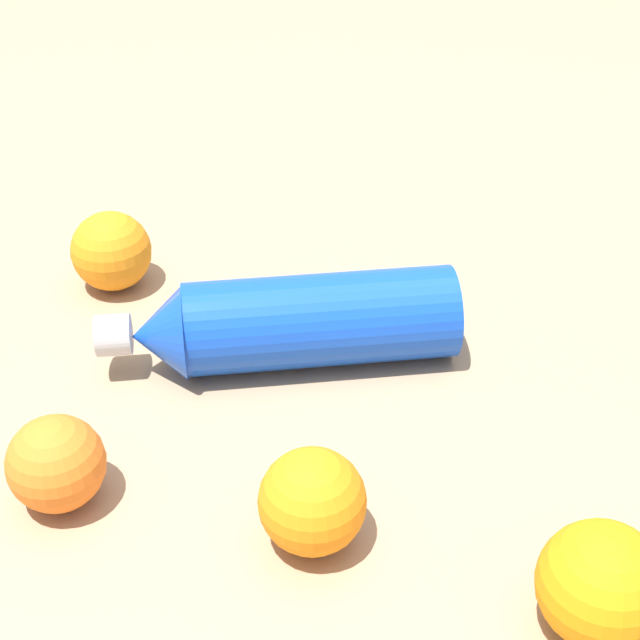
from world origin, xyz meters
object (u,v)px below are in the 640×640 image
Objects in this scene: orange_1 at (56,463)px; orange_3 at (601,585)px; orange_0 at (111,251)px; water_bottle at (291,322)px; orange_2 at (312,501)px.

orange_3 reaches higher than orange_1.
orange_0 is 1.09× the size of orange_1.
water_bottle is 4.03× the size of orange_0.
orange_3 is (0.14, -0.11, 0.00)m from orange_2.
orange_3 is (0.30, -0.19, 0.00)m from orange_1.
orange_3 reaches higher than orange_0.
orange_3 is (0.11, -0.30, 0.00)m from water_bottle.
orange_2 is 0.18m from orange_3.
orange_2 is at bearing -75.02° from orange_0.
orange_0 is at bearing 117.18° from orange_3.
orange_3 is at bearing -62.82° from orange_0.
orange_3 is at bearing -33.17° from orange_1.
water_bottle is 0.22m from orange_1.
water_bottle reaches higher than orange_2.
orange_2 is at bearing 88.34° from water_bottle.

